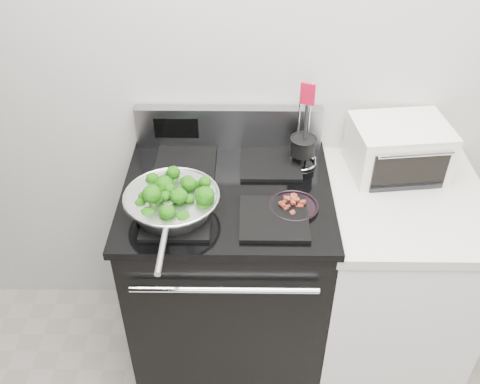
{
  "coord_description": "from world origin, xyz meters",
  "views": [
    {
      "loc": [
        -0.23,
        -0.17,
        2.18
      ],
      "look_at": [
        -0.25,
        1.36,
        0.98
      ],
      "focal_mm": 40.0,
      "sensor_mm": 36.0,
      "label": 1
    }
  ],
  "objects_px": {
    "skillet": "(172,202)",
    "utensil_holder": "(303,150)",
    "gas_range": "(229,274)",
    "toaster_oven": "(398,148)",
    "bacon_plate": "(294,204)"
  },
  "relations": [
    {
      "from": "gas_range",
      "to": "toaster_oven",
      "type": "xyz_separation_m",
      "value": [
        0.67,
        0.18,
        0.54
      ]
    },
    {
      "from": "skillet",
      "to": "bacon_plate",
      "type": "height_order",
      "value": "skillet"
    },
    {
      "from": "gas_range",
      "to": "utensil_holder",
      "type": "xyz_separation_m",
      "value": [
        0.29,
        0.17,
        0.53
      ]
    },
    {
      "from": "toaster_oven",
      "to": "utensil_holder",
      "type": "bearing_deg",
      "value": 173.82
    },
    {
      "from": "gas_range",
      "to": "toaster_oven",
      "type": "bearing_deg",
      "value": 14.77
    },
    {
      "from": "gas_range",
      "to": "toaster_oven",
      "type": "height_order",
      "value": "gas_range"
    },
    {
      "from": "gas_range",
      "to": "skillet",
      "type": "distance_m",
      "value": 0.57
    },
    {
      "from": "bacon_plate",
      "to": "toaster_oven",
      "type": "relative_size",
      "value": 0.46
    },
    {
      "from": "bacon_plate",
      "to": "toaster_oven",
      "type": "bearing_deg",
      "value": 33.59
    },
    {
      "from": "skillet",
      "to": "utensil_holder",
      "type": "bearing_deg",
      "value": 33.35
    },
    {
      "from": "gas_range",
      "to": "toaster_oven",
      "type": "relative_size",
      "value": 2.9
    },
    {
      "from": "skillet",
      "to": "utensil_holder",
      "type": "relative_size",
      "value": 1.48
    },
    {
      "from": "gas_range",
      "to": "skillet",
      "type": "height_order",
      "value": "gas_range"
    },
    {
      "from": "skillet",
      "to": "gas_range",
      "type": "bearing_deg",
      "value": 37.66
    },
    {
      "from": "skillet",
      "to": "bacon_plate",
      "type": "xyz_separation_m",
      "value": [
        0.43,
        0.04,
        -0.04
      ]
    }
  ]
}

